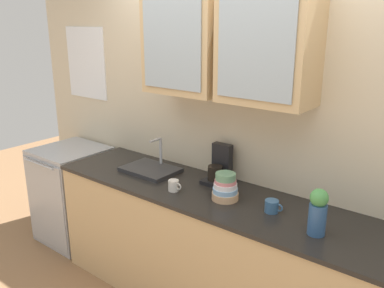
# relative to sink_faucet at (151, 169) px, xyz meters

# --- Properties ---
(back_wall_unit) EXTENTS (4.58, 0.43, 2.61)m
(back_wall_unit) POSITION_rel_sink_faucet_xyz_m (0.60, 0.29, 0.47)
(back_wall_unit) COLOR beige
(back_wall_unit) RESTS_ON ground_plane
(counter) EXTENTS (2.58, 0.66, 0.93)m
(counter) POSITION_rel_sink_faucet_xyz_m (0.61, -0.05, -0.49)
(counter) COLOR tan
(counter) RESTS_ON ground_plane
(sink_faucet) EXTENTS (0.44, 0.32, 0.26)m
(sink_faucet) POSITION_rel_sink_faucet_xyz_m (0.00, 0.00, 0.00)
(sink_faucet) COLOR #2D2D30
(sink_faucet) RESTS_ON counter
(bowl_stack) EXTENTS (0.18, 0.18, 0.19)m
(bowl_stack) POSITION_rel_sink_faucet_xyz_m (0.77, -0.07, 0.06)
(bowl_stack) COLOR #E0AD7F
(bowl_stack) RESTS_ON counter
(vase) EXTENTS (0.10, 0.10, 0.28)m
(vase) POSITION_rel_sink_faucet_xyz_m (1.44, -0.14, 0.12)
(vase) COLOR #33598C
(vase) RESTS_ON counter
(cup_near_sink) EXTENTS (0.11, 0.08, 0.08)m
(cup_near_sink) POSITION_rel_sink_faucet_xyz_m (0.40, -0.18, 0.02)
(cup_near_sink) COLOR silver
(cup_near_sink) RESTS_ON counter
(cup_near_bowls) EXTENTS (0.12, 0.09, 0.08)m
(cup_near_bowls) POSITION_rel_sink_faucet_xyz_m (1.11, -0.05, 0.02)
(cup_near_bowls) COLOR #38608C
(cup_near_bowls) RESTS_ON counter
(dishwasher) EXTENTS (0.61, 0.65, 0.93)m
(dishwasher) POSITION_rel_sink_faucet_xyz_m (-1.02, -0.05, -0.49)
(dishwasher) COLOR #ADAFB5
(dishwasher) RESTS_ON ground_plane
(coffee_maker) EXTENTS (0.17, 0.20, 0.29)m
(coffee_maker) POSITION_rel_sink_faucet_xyz_m (0.56, 0.16, 0.09)
(coffee_maker) COLOR black
(coffee_maker) RESTS_ON counter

